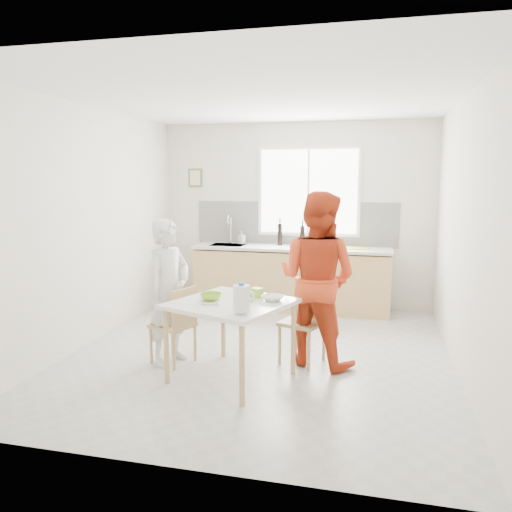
{
  "coord_description": "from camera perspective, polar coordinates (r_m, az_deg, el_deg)",
  "views": [
    {
      "loc": [
        1.17,
        -5.07,
        1.88
      ],
      "look_at": [
        -0.1,
        0.2,
        1.04
      ],
      "focal_mm": 35.0,
      "sensor_mm": 36.0,
      "label": 1
    }
  ],
  "objects": [
    {
      "name": "ground",
      "position": [
        5.53,
        0.52,
        -11.09
      ],
      "size": [
        4.5,
        4.5,
        0.0
      ],
      "primitive_type": "plane",
      "color": "#B7B7B2",
      "rests_on": "ground"
    },
    {
      "name": "room_shell",
      "position": [
        5.21,
        0.54,
        6.19
      ],
      "size": [
        4.5,
        4.5,
        4.5
      ],
      "color": "silver",
      "rests_on": "ground"
    },
    {
      "name": "window",
      "position": [
        7.36,
        6.02,
        7.33
      ],
      "size": [
        1.5,
        0.06,
        1.3
      ],
      "color": "white",
      "rests_on": "room_shell"
    },
    {
      "name": "backsplash",
      "position": [
        7.43,
        4.45,
        3.7
      ],
      "size": [
        3.0,
        0.02,
        0.65
      ],
      "primitive_type": "cube",
      "color": "white",
      "rests_on": "room_shell"
    },
    {
      "name": "picture_frame",
      "position": [
        7.79,
        -6.96,
        8.86
      ],
      "size": [
        0.22,
        0.03,
        0.28
      ],
      "color": "#537C38",
      "rests_on": "room_shell"
    },
    {
      "name": "kitchen_counter",
      "position": [
        7.27,
        3.98,
        -2.85
      ],
      "size": [
        2.84,
        0.64,
        1.37
      ],
      "color": "tan",
      "rests_on": "ground"
    },
    {
      "name": "dining_table",
      "position": [
        4.69,
        -2.86,
        -6.15
      ],
      "size": [
        1.25,
        1.25,
        0.75
      ],
      "rotation": [
        0.0,
        0.0,
        -0.35
      ],
      "color": "white",
      "rests_on": "ground"
    },
    {
      "name": "chair_left",
      "position": [
        5.18,
        -9.02,
        -7.45
      ],
      "size": [
        0.48,
        0.48,
        0.8
      ],
      "rotation": [
        0.0,
        0.0,
        -1.93
      ],
      "color": "tan",
      "rests_on": "ground"
    },
    {
      "name": "chair_far",
      "position": [
        5.23,
        5.66,
        -6.93
      ],
      "size": [
        0.5,
        0.5,
        0.85
      ],
      "rotation": [
        0.0,
        0.0,
        -0.35
      ],
      "color": "tan",
      "rests_on": "ground"
    },
    {
      "name": "person_white",
      "position": [
        5.17,
        -9.9,
        -4.04
      ],
      "size": [
        0.52,
        0.63,
        1.49
      ],
      "primitive_type": "imported",
      "rotation": [
        0.0,
        0.0,
        1.22
      ],
      "color": "white",
      "rests_on": "ground"
    },
    {
      "name": "person_red",
      "position": [
        5.08,
        6.99,
        -2.63
      ],
      "size": [
        1.04,
        0.92,
        1.76
      ],
      "primitive_type": "imported",
      "rotation": [
        0.0,
        0.0,
        2.79
      ],
      "color": "red",
      "rests_on": "ground"
    },
    {
      "name": "bowl_green",
      "position": [
        4.75,
        -5.18,
        -4.64
      ],
      "size": [
        0.26,
        0.26,
        0.06
      ],
      "primitive_type": "imported",
      "rotation": [
        0.0,
        0.0,
        -0.35
      ],
      "color": "#85C12C",
      "rests_on": "dining_table"
    },
    {
      "name": "bowl_white",
      "position": [
        4.7,
        1.9,
        -4.82
      ],
      "size": [
        0.26,
        0.26,
        0.05
      ],
      "primitive_type": "imported",
      "rotation": [
        0.0,
        0.0,
        -0.35
      ],
      "color": "white",
      "rests_on": "dining_table"
    },
    {
      "name": "milk_jug",
      "position": [
        4.24,
        -1.63,
        -4.83
      ],
      "size": [
        0.19,
        0.14,
        0.25
      ],
      "rotation": [
        0.0,
        0.0,
        -0.35
      ],
      "color": "white",
      "rests_on": "dining_table"
    },
    {
      "name": "green_box",
      "position": [
        4.83,
        0.07,
        -4.21
      ],
      "size": [
        0.13,
        0.13,
        0.09
      ],
      "primitive_type": "cube",
      "rotation": [
        0.0,
        0.0,
        -0.35
      ],
      "color": "#89D531",
      "rests_on": "dining_table"
    },
    {
      "name": "spoon",
      "position": [
        4.55,
        -5.35,
        -5.51
      ],
      "size": [
        0.16,
        0.01,
        0.01
      ],
      "primitive_type": "cylinder",
      "rotation": [
        0.0,
        1.57,
        -0.01
      ],
      "color": "#A5A5AA",
      "rests_on": "dining_table"
    },
    {
      "name": "cutting_board",
      "position": [
        7.09,
        11.32,
        0.88
      ],
      "size": [
        0.35,
        0.25,
        0.01
      ],
      "primitive_type": "cube",
      "rotation": [
        0.0,
        0.0,
        -0.01
      ],
      "color": "#90C32D",
      "rests_on": "kitchen_counter"
    },
    {
      "name": "wine_bottle_a",
      "position": [
        7.32,
        2.75,
        2.49
      ],
      "size": [
        0.07,
        0.07,
        0.32
      ],
      "primitive_type": "cylinder",
      "color": "black",
      "rests_on": "kitchen_counter"
    },
    {
      "name": "wine_bottle_b",
      "position": [
        7.19,
        5.32,
        2.27
      ],
      "size": [
        0.07,
        0.07,
        0.3
      ],
      "primitive_type": "cylinder",
      "color": "black",
      "rests_on": "kitchen_counter"
    },
    {
      "name": "jar_amber",
      "position": [
        7.19,
        6.12,
        1.7
      ],
      "size": [
        0.06,
        0.06,
        0.16
      ],
      "primitive_type": "cylinder",
      "color": "brown",
      "rests_on": "kitchen_counter"
    },
    {
      "name": "soap_bottle",
      "position": [
        7.48,
        -1.65,
        2.14
      ],
      "size": [
        0.11,
        0.11,
        0.19
      ],
      "primitive_type": "imported",
      "rotation": [
        0.0,
        0.0,
        -0.35
      ],
      "color": "#999999",
      "rests_on": "kitchen_counter"
    }
  ]
}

